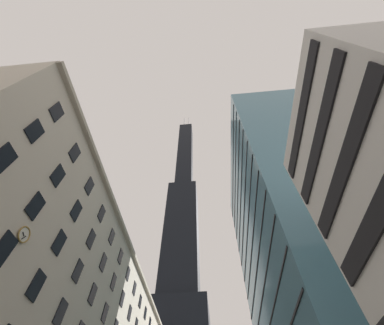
# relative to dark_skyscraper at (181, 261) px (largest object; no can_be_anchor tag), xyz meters

# --- Properties ---
(dark_skyscraper) EXTENTS (23.76, 23.76, 224.84)m
(dark_skyscraper) POSITION_rel_dark_skyscraper_xyz_m (0.00, 0.00, 0.00)
(dark_skyscraper) COLOR black
(dark_skyscraper) RESTS_ON ground
(glass_office_midrise) EXTENTS (17.41, 36.52, 56.86)m
(glass_office_midrise) POSITION_rel_dark_skyscraper_xyz_m (30.38, -62.89, -38.65)
(glass_office_midrise) COLOR teal
(glass_office_midrise) RESTS_ON ground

